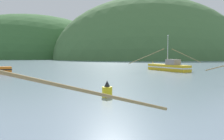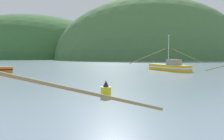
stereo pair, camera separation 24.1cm
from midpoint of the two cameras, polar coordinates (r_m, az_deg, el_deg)
The scene contains 6 objects.
hill_far_left at distance 191.74m, azimuth 9.83°, elevation 2.66°, with size 156.19×124.95×99.02m, color #47703D.
hill_far_right at distance 279.79m, azimuth 9.71°, elevation 2.97°, with size 198.49×158.79×88.68m, color #386633.
hill_mid_right at distance 242.00m, azimuth 19.46°, elevation 2.71°, with size 210.83×168.67×59.81m, color #47703D.
hill_mid_left at distance 247.25m, azimuth -18.96°, elevation 2.74°, with size 178.47×142.77×86.83m, color #386633.
fishing_boat_yellow at distance 49.97m, azimuth 14.23°, elevation 0.77°, with size 18.95×11.74×7.61m.
channel_buoy at distance 18.17m, azimuth -1.14°, elevation -5.14°, with size 0.81×0.81×1.33m.
Camera 2 is at (-3.41, 0.35, 3.33)m, focal length 36.64 mm.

